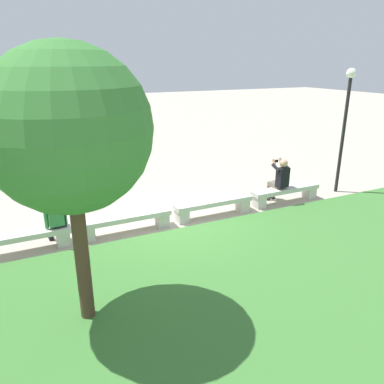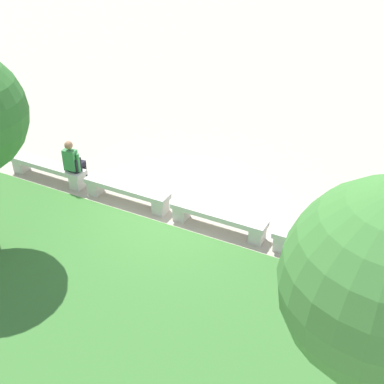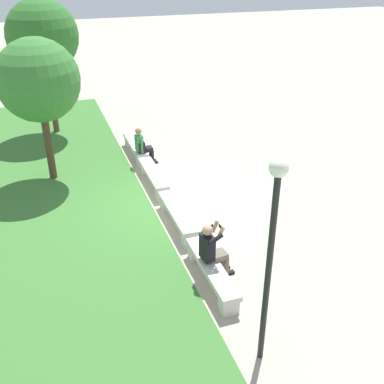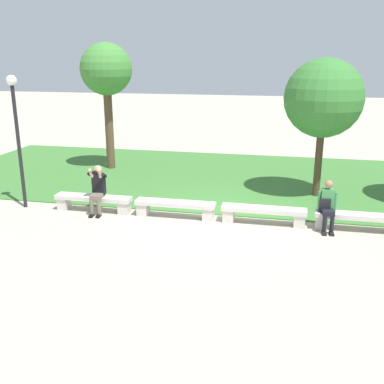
# 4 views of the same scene
# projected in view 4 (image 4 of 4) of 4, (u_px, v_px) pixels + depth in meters

# --- Properties ---
(ground_plane) EXTENTS (80.00, 80.00, 0.00)m
(ground_plane) POSITION_uv_depth(u_px,v_px,m) (218.00, 220.00, 11.96)
(ground_plane) COLOR #B2A593
(grass_strip) EXTENTS (21.29, 8.00, 0.03)m
(grass_strip) POSITION_uv_depth(u_px,v_px,m) (238.00, 178.00, 16.05)
(grass_strip) COLOR #3D7533
(grass_strip) RESTS_ON ground
(bench_main) EXTENTS (2.18, 0.40, 0.45)m
(bench_main) POSITION_uv_depth(u_px,v_px,m) (93.00, 201.00, 12.59)
(bench_main) COLOR beige
(bench_main) RESTS_ON ground
(bench_near) EXTENTS (2.18, 0.40, 0.45)m
(bench_near) POSITION_uv_depth(u_px,v_px,m) (175.00, 206.00, 12.11)
(bench_near) COLOR beige
(bench_near) RESTS_ON ground
(bench_mid) EXTENTS (2.18, 0.40, 0.45)m
(bench_mid) POSITION_uv_depth(u_px,v_px,m) (264.00, 213.00, 11.63)
(bench_mid) COLOR beige
(bench_mid) RESTS_ON ground
(bench_far) EXTENTS (2.18, 0.40, 0.45)m
(bench_far) POSITION_uv_depth(u_px,v_px,m) (360.00, 219.00, 11.15)
(bench_far) COLOR beige
(bench_far) RESTS_ON ground
(person_photographer) EXTENTS (0.50, 0.75, 1.32)m
(person_photographer) POSITION_uv_depth(u_px,v_px,m) (98.00, 187.00, 12.36)
(person_photographer) COLOR black
(person_photographer) RESTS_ON ground
(person_distant) EXTENTS (0.48, 0.69, 1.26)m
(person_distant) POSITION_uv_depth(u_px,v_px,m) (328.00, 204.00, 11.14)
(person_distant) COLOR black
(person_distant) RESTS_ON ground
(backpack) EXTENTS (0.28, 0.24, 0.43)m
(backpack) POSITION_uv_depth(u_px,v_px,m) (325.00, 205.00, 11.21)
(backpack) COLOR black
(backpack) RESTS_ON bench_far
(tree_behind_wall) EXTENTS (2.32, 2.32, 4.18)m
(tree_behind_wall) POSITION_uv_depth(u_px,v_px,m) (324.00, 99.00, 13.16)
(tree_behind_wall) COLOR #4C3826
(tree_behind_wall) RESTS_ON ground
(tree_left_background) EXTENTS (1.90, 1.90, 4.70)m
(tree_left_background) POSITION_uv_depth(u_px,v_px,m) (106.00, 72.00, 16.43)
(tree_left_background) COLOR brown
(tree_left_background) RESTS_ON ground
(lamp_post) EXTENTS (0.28, 0.28, 3.72)m
(lamp_post) POSITION_uv_depth(u_px,v_px,m) (16.00, 123.00, 12.32)
(lamp_post) COLOR black
(lamp_post) RESTS_ON ground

